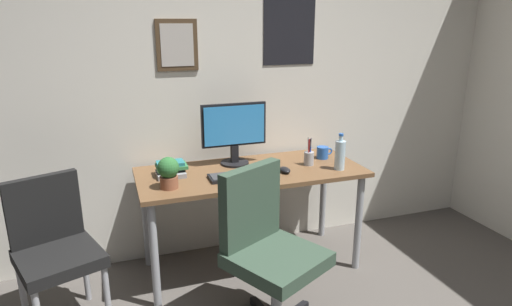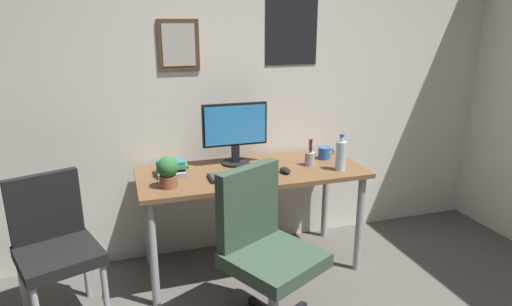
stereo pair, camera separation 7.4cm
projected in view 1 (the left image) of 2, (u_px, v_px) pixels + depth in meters
The scene contains 12 objects.
wall_back at pixel (235, 80), 3.19m from camera, with size 4.40×0.10×2.60m.
desk at pixel (251, 182), 3.00m from camera, with size 1.53×0.65×0.74m.
office_chair at pixel (266, 244), 2.42m from camera, with size 0.62×0.62×0.95m.
side_chair at pixel (54, 244), 2.47m from camera, with size 0.54×0.54×0.88m.
monitor at pixel (234, 131), 3.04m from camera, with size 0.46×0.20×0.43m.
keyboard at pixel (242, 175), 2.84m from camera, with size 0.43×0.15×0.03m.
computer_mouse at pixel (285, 170), 2.93m from camera, with size 0.06×0.11×0.04m.
water_bottle at pixel (340, 155), 2.96m from camera, with size 0.07×0.07×0.25m.
coffee_mug_near at pixel (323, 153), 3.22m from camera, with size 0.12×0.09×0.09m.
potted_plant at pixel (168, 172), 2.63m from camera, with size 0.13×0.13×0.19m.
pen_cup at pixel (309, 158), 3.07m from camera, with size 0.07×0.07×0.20m.
book_stack_left at pixel (171, 169), 2.87m from camera, with size 0.20×0.17×0.09m.
Camera 1 is at (-0.91, -0.93, 1.71)m, focal length 30.71 mm.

